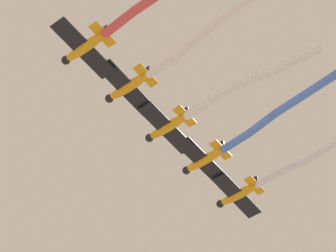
# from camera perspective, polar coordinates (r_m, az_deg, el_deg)

# --- Properties ---
(airplane_lead) EXTENTS (5.22, 6.97, 1.74)m
(airplane_lead) POSITION_cam_1_polar(r_m,az_deg,el_deg) (74.99, 5.47, -5.41)
(airplane_lead) COLOR orange
(airplane_left_wing) EXTENTS (5.19, 6.94, 1.74)m
(airplane_left_wing) POSITION_cam_1_polar(r_m,az_deg,el_deg) (71.92, 2.80, -2.72)
(airplane_left_wing) COLOR orange
(airplane_right_wing) EXTENTS (5.21, 6.96, 1.74)m
(airplane_right_wing) POSITION_cam_1_polar(r_m,az_deg,el_deg) (68.71, -0.08, -0.10)
(airplane_right_wing) COLOR orange
(smoke_trail_right_wing) EXTENTS (14.09, 3.00, 1.41)m
(smoke_trail_right_wing) POSITION_cam_1_polar(r_m,az_deg,el_deg) (66.16, 6.44, 3.55)
(smoke_trail_right_wing) COLOR white
(airplane_slot) EXTENTS (5.22, 6.97, 1.74)m
(airplane_slot) POSITION_cam_1_polar(r_m,az_deg,el_deg) (66.34, -3.20, 3.06)
(airplane_slot) COLOR orange
(smoke_trail_slot) EXTENTS (24.08, 3.35, 1.52)m
(smoke_trail_slot) POSITION_cam_1_polar(r_m,az_deg,el_deg) (62.52, 7.15, 9.65)
(smoke_trail_slot) COLOR white
(airplane_trail) EXTENTS (5.21, 6.96, 1.74)m
(airplane_trail) POSITION_cam_1_polar(r_m,az_deg,el_deg) (63.89, -6.60, 6.13)
(airplane_trail) COLOR orange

